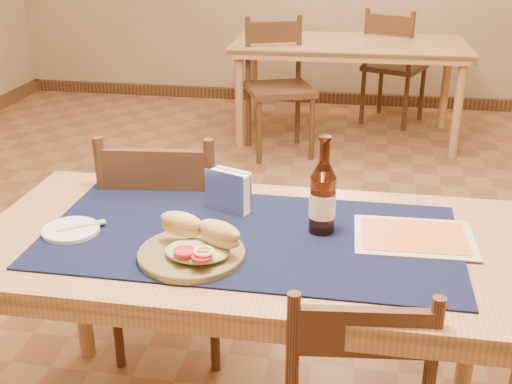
% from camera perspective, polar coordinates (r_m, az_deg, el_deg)
% --- Properties ---
extents(main_table, '(1.60, 0.80, 0.75)m').
position_cam_1_polar(main_table, '(1.91, -0.51, -6.20)').
color(main_table, '#AC8251').
rests_on(main_table, ground).
extents(placemat, '(1.20, 0.60, 0.01)m').
position_cam_1_polar(placemat, '(1.87, -0.52, -3.92)').
color(placemat, '#0D1433').
rests_on(placemat, main_table).
extents(baseboard, '(6.00, 7.00, 0.10)m').
position_cam_1_polar(baseboard, '(2.91, 2.38, -9.16)').
color(baseboard, '#4E311C').
rests_on(baseboard, ground).
extents(back_table, '(1.75, 0.91, 0.75)m').
position_cam_1_polar(back_table, '(5.01, 8.28, 12.17)').
color(back_table, '#AC8251').
rests_on(back_table, ground).
extents(chair_main_far, '(0.48, 0.48, 0.94)m').
position_cam_1_polar(chair_main_far, '(2.46, -7.78, -4.12)').
color(chair_main_far, '#4E311C').
rests_on(chair_main_far, ground).
extents(chair_back_near, '(0.58, 0.58, 0.96)m').
position_cam_1_polar(chair_back_near, '(4.67, 1.99, 9.52)').
color(chair_back_near, '#4E311C').
rests_on(chair_back_near, ground).
extents(chair_back_far, '(0.58, 0.58, 0.95)m').
position_cam_1_polar(chair_back_far, '(5.48, 12.09, 10.99)').
color(chair_back_far, '#4E311C').
rests_on(chair_back_far, ground).
extents(sandwich_plate, '(0.30, 0.29, 0.11)m').
position_cam_1_polar(sandwich_plate, '(1.75, -5.46, -4.94)').
color(sandwich_plate, olive).
rests_on(sandwich_plate, placemat).
extents(side_plate, '(0.17, 0.17, 0.01)m').
position_cam_1_polar(side_plate, '(1.96, -16.14, -3.23)').
color(side_plate, white).
rests_on(side_plate, placemat).
extents(fork, '(0.13, 0.10, 0.00)m').
position_cam_1_polar(fork, '(1.96, -14.92, -2.87)').
color(fork, '#7DC16A').
rests_on(fork, side_plate).
extents(beer_bottle, '(0.08, 0.08, 0.29)m').
position_cam_1_polar(beer_bottle, '(1.86, 5.94, -0.48)').
color(beer_bottle, '#4F200E').
rests_on(beer_bottle, placemat).
extents(napkin_holder, '(0.16, 0.11, 0.13)m').
position_cam_1_polar(napkin_holder, '(2.01, -2.48, 0.04)').
color(napkin_holder, silver).
rests_on(napkin_holder, placemat).
extents(menu_card, '(0.35, 0.26, 0.01)m').
position_cam_1_polar(menu_card, '(1.91, 13.89, -3.88)').
color(menu_card, beige).
rests_on(menu_card, placemat).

